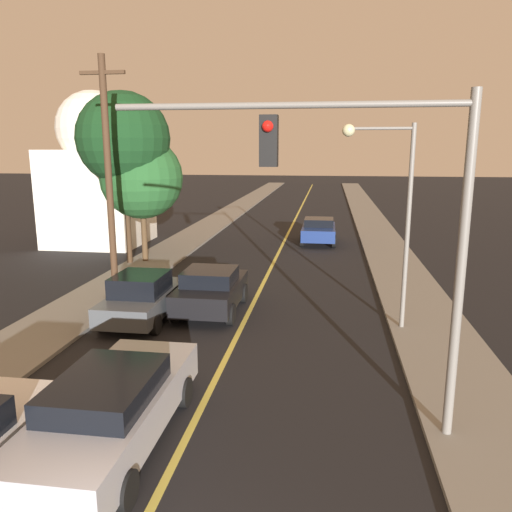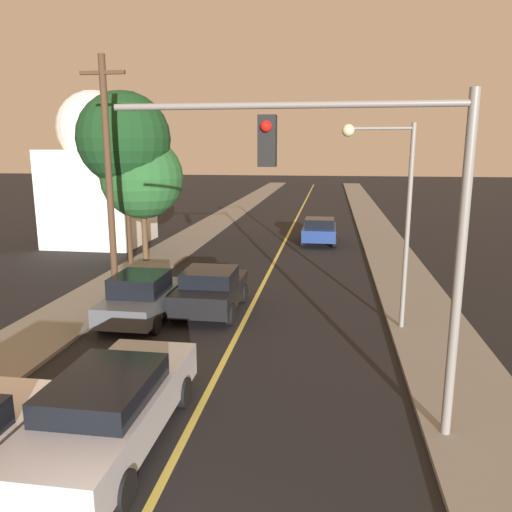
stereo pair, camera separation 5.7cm
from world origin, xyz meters
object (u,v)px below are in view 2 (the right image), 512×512
(car_near_lane_front, at_px, (110,408))
(car_near_lane_second, at_px, (211,290))
(traffic_signal_mast, at_px, (374,203))
(tree_left_far, at_px, (124,139))
(car_far_oncoming, at_px, (319,230))
(streetlamp_right, at_px, (390,196))
(tree_left_near, at_px, (142,178))
(domed_building_left, at_px, (98,174))
(car_outer_lane_second, at_px, (142,297))
(utility_pole_left, at_px, (109,176))

(car_near_lane_front, xyz_separation_m, car_near_lane_second, (-0.00, 7.89, 0.01))
(traffic_signal_mast, bearing_deg, tree_left_far, 127.83)
(car_near_lane_second, bearing_deg, car_far_oncoming, 75.88)
(car_near_lane_second, height_order, streetlamp_right, streetlamp_right)
(tree_left_far, bearing_deg, tree_left_near, 40.56)
(traffic_signal_mast, relative_size, domed_building_left, 0.74)
(car_near_lane_second, distance_m, car_outer_lane_second, 2.28)
(car_near_lane_second, relative_size, domed_building_left, 0.45)
(car_near_lane_second, xyz_separation_m, streetlamp_right, (5.60, -0.86, 3.31))
(utility_pole_left, bearing_deg, car_near_lane_second, -14.57)
(traffic_signal_mast, bearing_deg, domed_building_left, 127.61)
(car_near_lane_second, height_order, tree_left_near, tree_left_near)
(car_near_lane_front, xyz_separation_m, streetlamp_right, (5.60, 7.03, 3.32))
(car_far_oncoming, distance_m, tree_left_far, 12.22)
(traffic_signal_mast, xyz_separation_m, domed_building_left, (-13.92, 18.07, -0.46))
(streetlamp_right, xyz_separation_m, utility_pole_left, (-9.45, 1.87, 0.40))
(car_outer_lane_second, distance_m, tree_left_far, 9.66)
(car_near_lane_second, height_order, car_outer_lane_second, car_outer_lane_second)
(traffic_signal_mast, bearing_deg, utility_pole_left, 137.75)
(car_far_oncoming, distance_m, tree_left_near, 10.87)
(streetlamp_right, distance_m, utility_pole_left, 9.64)
(car_outer_lane_second, relative_size, traffic_signal_mast, 0.62)
(car_near_lane_second, bearing_deg, tree_left_near, 125.71)
(car_outer_lane_second, xyz_separation_m, utility_pole_left, (-1.87, 2.12, 3.72))
(car_far_oncoming, height_order, tree_left_far, tree_left_far)
(car_far_oncoming, bearing_deg, utility_pole_left, 59.43)
(car_outer_lane_second, distance_m, streetlamp_right, 8.29)
(streetlamp_right, bearing_deg, domed_building_left, 140.61)
(car_near_lane_front, distance_m, streetlamp_right, 9.58)
(car_outer_lane_second, distance_m, domed_building_left, 14.78)
(traffic_signal_mast, height_order, tree_left_far, tree_left_far)
(car_near_lane_second, relative_size, tree_left_near, 0.65)
(car_outer_lane_second, relative_size, utility_pole_left, 0.47)
(car_near_lane_front, relative_size, tree_left_near, 0.87)
(domed_building_left, bearing_deg, utility_pole_left, -62.39)
(car_near_lane_front, bearing_deg, tree_left_far, 111.07)
(car_near_lane_second, bearing_deg, streetlamp_right, -8.76)
(traffic_signal_mast, xyz_separation_m, tree_left_near, (-9.55, 13.54, -0.40))
(car_near_lane_second, distance_m, car_far_oncoming, 13.54)
(tree_left_near, bearing_deg, car_outer_lane_second, -69.87)
(car_near_lane_front, xyz_separation_m, tree_left_far, (-5.47, 14.21, 5.09))
(traffic_signal_mast, bearing_deg, car_outer_lane_second, 139.80)
(traffic_signal_mast, height_order, domed_building_left, domed_building_left)
(car_near_lane_second, xyz_separation_m, traffic_signal_mast, (4.65, -6.73, 3.70))
(car_near_lane_front, height_order, utility_pole_left, utility_pole_left)
(car_near_lane_second, bearing_deg, car_near_lane_front, -90.00)
(tree_left_near, xyz_separation_m, domed_building_left, (-4.37, 4.53, -0.07))
(car_far_oncoming, bearing_deg, car_outer_lane_second, 69.61)
(utility_pole_left, bearing_deg, tree_left_near, 100.13)
(car_far_oncoming, xyz_separation_m, tree_left_far, (-8.78, -6.81, 5.09))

